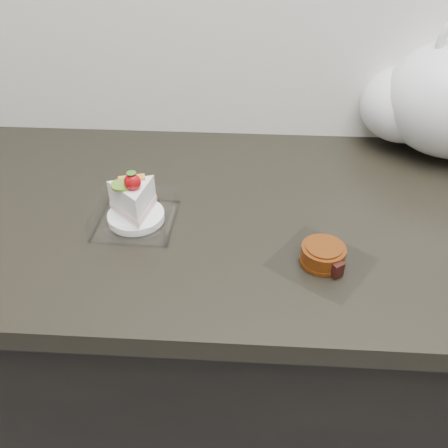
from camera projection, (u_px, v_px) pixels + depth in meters
name	position (u px, v px, depth m)	size (l,w,h in m)	color
counter	(328.00, 362.00, 1.21)	(2.04, 0.64, 0.90)	black
cake_tray	(135.00, 208.00, 0.90)	(0.15, 0.15, 0.11)	white
mooncake_wrap	(323.00, 257.00, 0.82)	(0.20, 0.20, 0.03)	white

